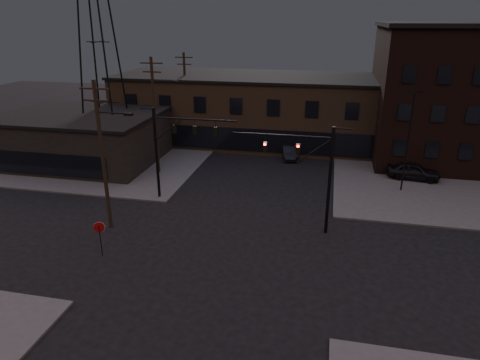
% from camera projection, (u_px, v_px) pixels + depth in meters
% --- Properties ---
extents(ground, '(140.00, 140.00, 0.00)m').
position_uv_depth(ground, '(226.00, 253.00, 28.82)').
color(ground, black).
rests_on(ground, ground).
extents(sidewalk_nw, '(30.00, 30.00, 0.15)m').
position_uv_depth(sidewalk_nw, '(97.00, 144.00, 53.21)').
color(sidewalk_nw, '#474744').
rests_on(sidewalk_nw, ground).
extents(building_row, '(40.00, 12.00, 8.00)m').
position_uv_depth(building_row, '(280.00, 111.00, 52.96)').
color(building_row, brown).
rests_on(building_row, ground).
extents(building_left, '(16.00, 12.00, 5.00)m').
position_uv_depth(building_left, '(83.00, 139.00, 46.47)').
color(building_left, black).
rests_on(building_left, ground).
extents(traffic_signal_near, '(7.12, 0.24, 8.00)m').
position_uv_depth(traffic_signal_near, '(314.00, 168.00, 30.12)').
color(traffic_signal_near, black).
rests_on(traffic_signal_near, ground).
extents(traffic_signal_far, '(7.12, 0.24, 8.00)m').
position_uv_depth(traffic_signal_far, '(170.00, 144.00, 35.66)').
color(traffic_signal_far, black).
rests_on(traffic_signal_far, ground).
extents(stop_sign, '(0.72, 0.33, 2.48)m').
position_uv_depth(stop_sign, '(99.00, 231.00, 27.92)').
color(stop_sign, black).
rests_on(stop_sign, ground).
extents(utility_pole_near, '(3.70, 0.28, 11.00)m').
position_uv_depth(utility_pole_near, '(103.00, 153.00, 30.41)').
color(utility_pole_near, black).
rests_on(utility_pole_near, ground).
extents(utility_pole_mid, '(3.70, 0.28, 11.50)m').
position_uv_depth(utility_pole_mid, '(155.00, 114.00, 41.47)').
color(utility_pole_mid, black).
rests_on(utility_pole_mid, ground).
extents(utility_pole_far, '(2.20, 0.28, 11.00)m').
position_uv_depth(utility_pole_far, '(186.00, 96.00, 52.76)').
color(utility_pole_far, black).
rests_on(utility_pole_far, ground).
extents(transmission_tower, '(7.00, 7.00, 25.00)m').
position_uv_depth(transmission_tower, '(98.00, 42.00, 44.33)').
color(transmission_tower, black).
rests_on(transmission_tower, ground).
extents(lot_light_a, '(1.50, 0.28, 9.14)m').
position_uv_depth(lot_light_a, '(409.00, 133.00, 37.09)').
color(lot_light_a, black).
rests_on(lot_light_a, ground).
extents(lot_light_b, '(1.50, 0.28, 9.14)m').
position_uv_depth(lot_light_b, '(468.00, 123.00, 40.47)').
color(lot_light_b, black).
rests_on(lot_light_b, ground).
extents(parked_car_lot_a, '(5.06, 2.57, 1.65)m').
position_uv_depth(parked_car_lot_a, '(414.00, 171.00, 41.36)').
color(parked_car_lot_a, black).
rests_on(parked_car_lot_a, sidewalk_ne).
extents(parked_car_lot_b, '(4.31, 3.24, 1.16)m').
position_uv_depth(parked_car_lot_b, '(479.00, 170.00, 42.30)').
color(parked_car_lot_b, silver).
rests_on(parked_car_lot_b, sidewalk_ne).
extents(car_crossing, '(2.24, 4.40, 1.38)m').
position_uv_depth(car_crossing, '(289.00, 152.00, 48.08)').
color(car_crossing, black).
rests_on(car_crossing, ground).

